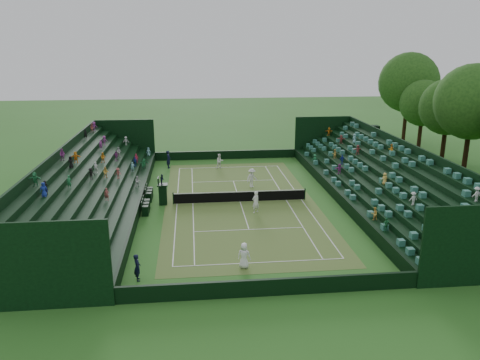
# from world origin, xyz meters

# --- Properties ---
(ground) EXTENTS (160.00, 160.00, 0.00)m
(ground) POSITION_xyz_m (0.00, 0.00, 0.00)
(ground) COLOR #2E6620
(ground) RESTS_ON ground
(court_surface) EXTENTS (12.97, 26.77, 0.01)m
(court_surface) POSITION_xyz_m (0.00, 0.00, 0.01)
(court_surface) COLOR #327627
(court_surface) RESTS_ON ground
(perimeter_wall_north) EXTENTS (17.17, 0.20, 1.00)m
(perimeter_wall_north) POSITION_xyz_m (0.00, 15.88, 0.50)
(perimeter_wall_north) COLOR black
(perimeter_wall_north) RESTS_ON ground
(perimeter_wall_south) EXTENTS (17.17, 0.20, 1.00)m
(perimeter_wall_south) POSITION_xyz_m (0.00, -15.88, 0.50)
(perimeter_wall_south) COLOR black
(perimeter_wall_south) RESTS_ON ground
(perimeter_wall_east) EXTENTS (0.20, 31.77, 1.00)m
(perimeter_wall_east) POSITION_xyz_m (8.48, 0.00, 0.50)
(perimeter_wall_east) COLOR black
(perimeter_wall_east) RESTS_ON ground
(perimeter_wall_west) EXTENTS (0.20, 31.77, 1.00)m
(perimeter_wall_west) POSITION_xyz_m (-8.48, 0.00, 0.50)
(perimeter_wall_west) COLOR black
(perimeter_wall_west) RESTS_ON ground
(north_grandstand) EXTENTS (6.60, 32.00, 4.90)m
(north_grandstand) POSITION_xyz_m (12.66, 0.00, 1.55)
(north_grandstand) COLOR black
(north_grandstand) RESTS_ON ground
(south_grandstand) EXTENTS (6.60, 32.00, 4.90)m
(south_grandstand) POSITION_xyz_m (-12.66, 0.00, 1.55)
(south_grandstand) COLOR black
(south_grandstand) RESTS_ON ground
(tennis_net) EXTENTS (11.67, 0.10, 1.06)m
(tennis_net) POSITION_xyz_m (0.00, 0.00, 0.53)
(tennis_net) COLOR black
(tennis_net) RESTS_ON ground
(scoreboard_tower) EXTENTS (2.00, 1.00, 3.70)m
(scoreboard_tower) POSITION_xyz_m (17.75, 16.00, 3.14)
(scoreboard_tower) COLOR black
(scoreboard_tower) RESTS_ON ground
(tree_row) EXTENTS (10.08, 35.75, 12.26)m
(tree_row) POSITION_xyz_m (24.67, 10.59, 7.13)
(tree_row) COLOR black
(tree_row) RESTS_ON ground
(umpire_chair) EXTENTS (0.86, 0.86, 2.69)m
(umpire_chair) POSITION_xyz_m (-6.67, 0.08, 1.15)
(umpire_chair) COLOR black
(umpire_chair) RESTS_ON ground
(courtside_chairs) EXTENTS (0.54, 5.51, 1.18)m
(courtside_chairs) POSITION_xyz_m (-7.97, -0.05, 0.45)
(courtside_chairs) COLOR black
(courtside_chairs) RESTS_ON ground
(player_near_west) EXTENTS (0.94, 0.76, 1.65)m
(player_near_west) POSITION_xyz_m (-1.07, -12.47, 0.83)
(player_near_west) COLOR white
(player_near_west) RESTS_ON ground
(player_near_east) EXTENTS (0.80, 0.72, 1.85)m
(player_near_east) POSITION_xyz_m (0.98, -2.82, 0.92)
(player_near_east) COLOR white
(player_near_east) RESTS_ON ground
(player_far_west) EXTENTS (0.92, 0.79, 1.64)m
(player_far_west) POSITION_xyz_m (-1.03, 11.59, 0.82)
(player_far_west) COLOR white
(player_far_west) RESTS_ON ground
(player_far_east) EXTENTS (1.37, 1.21, 1.84)m
(player_far_east) POSITION_xyz_m (1.60, 4.26, 0.92)
(player_far_east) COLOR white
(player_far_east) RESTS_ON ground
(line_judge_north) EXTENTS (0.55, 0.77, 1.97)m
(line_judge_north) POSITION_xyz_m (-6.66, 12.31, 0.99)
(line_judge_north) COLOR black
(line_judge_north) RESTS_ON ground
(line_judge_south) EXTENTS (0.51, 0.67, 1.65)m
(line_judge_south) POSITION_xyz_m (-7.44, -13.36, 0.83)
(line_judge_south) COLOR black
(line_judge_south) RESTS_ON ground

